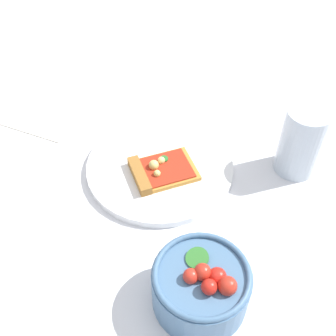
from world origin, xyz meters
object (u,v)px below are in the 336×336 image
Objects in this scene: salad_bowl at (201,286)px; soda_glass at (301,142)px; plate at (160,167)px; paper_napkin at (42,117)px; pizza_slice_main at (158,171)px.

salad_bowl is 0.32m from soda_glass.
plate is 1.99× the size of salad_bowl.
salad_bowl reaches higher than plate.
paper_napkin is at bearing 27.40° from soda_glass.
pizza_slice_main is 1.04× the size of soda_glass.
plate is 1.77× the size of paper_napkin.
soda_glass reaches higher than paper_napkin.
plate is at bearing -33.16° from salad_bowl.
soda_glass is at bearing -135.25° from plate.
soda_glass reaches higher than salad_bowl.
soda_glass is 0.86× the size of paper_napkin.
soda_glass is (0.04, -0.32, 0.02)m from salad_bowl.
pizza_slice_main is at bearing -171.50° from paper_napkin.
salad_bowl reaches higher than pizza_slice_main.
plate is at bearing 44.75° from soda_glass.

